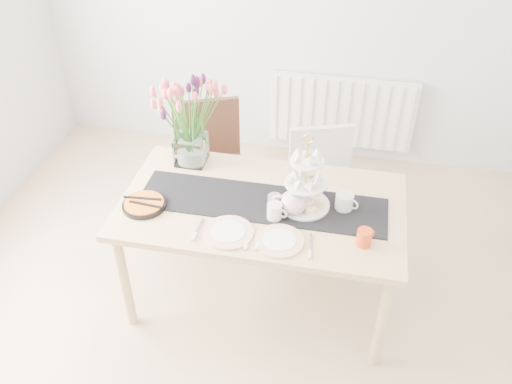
% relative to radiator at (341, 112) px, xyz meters
% --- Properties ---
extents(room_shell, '(4.50, 4.50, 4.50)m').
position_rel_radiator_xyz_m(room_shell, '(-0.50, -2.19, 0.85)').
color(room_shell, tan).
rests_on(room_shell, ground).
extents(radiator, '(1.20, 0.08, 0.60)m').
position_rel_radiator_xyz_m(radiator, '(0.00, 0.00, 0.00)').
color(radiator, white).
rests_on(radiator, room_shell).
extents(dining_table, '(1.60, 0.90, 0.75)m').
position_rel_radiator_xyz_m(dining_table, '(-0.34, -1.69, 0.22)').
color(dining_table, tan).
rests_on(dining_table, ground).
extents(chair_brown, '(0.60, 0.60, 0.93)m').
position_rel_radiator_xyz_m(chair_brown, '(-0.84, -1.01, 0.10)').
color(chair_brown, '#351D13').
rests_on(chair_brown, ground).
extents(chair_white, '(0.54, 0.54, 0.86)m').
position_rel_radiator_xyz_m(chair_white, '(-0.04, -1.07, 0.05)').
color(chair_white, silver).
rests_on(chair_white, ground).
extents(table_runner, '(1.40, 0.35, 0.01)m').
position_rel_radiator_xyz_m(table_runner, '(-0.34, -1.69, 0.30)').
color(table_runner, black).
rests_on(table_runner, dining_table).
extents(tulip_vase, '(0.65, 0.65, 0.56)m').
position_rel_radiator_xyz_m(tulip_vase, '(-0.85, -1.36, 0.66)').
color(tulip_vase, silver).
rests_on(tulip_vase, dining_table).
extents(cake_stand, '(0.29, 0.29, 0.42)m').
position_rel_radiator_xyz_m(cake_stand, '(-0.11, -1.67, 0.42)').
color(cake_stand, gold).
rests_on(cake_stand, dining_table).
extents(teapot, '(0.24, 0.19, 0.15)m').
position_rel_radiator_xyz_m(teapot, '(-0.16, -1.74, 0.37)').
color(teapot, white).
rests_on(teapot, dining_table).
extents(cream_jug, '(0.13, 0.13, 0.10)m').
position_rel_radiator_xyz_m(cream_jug, '(0.11, -1.64, 0.35)').
color(cream_jug, silver).
rests_on(cream_jug, dining_table).
extents(tart_tin, '(0.25, 0.25, 0.03)m').
position_rel_radiator_xyz_m(tart_tin, '(-0.98, -1.85, 0.31)').
color(tart_tin, black).
rests_on(tart_tin, dining_table).
extents(mug_grey, '(0.11, 0.11, 0.09)m').
position_rel_radiator_xyz_m(mug_grey, '(-0.26, -1.72, 0.35)').
color(mug_grey, gray).
rests_on(mug_grey, dining_table).
extents(mug_white, '(0.10, 0.10, 0.10)m').
position_rel_radiator_xyz_m(mug_white, '(-0.25, -1.80, 0.35)').
color(mug_white, silver).
rests_on(mug_white, dining_table).
extents(mug_orange, '(0.11, 0.11, 0.09)m').
position_rel_radiator_xyz_m(mug_orange, '(0.24, -1.91, 0.35)').
color(mug_orange, red).
rests_on(mug_orange, dining_table).
extents(plate_left, '(0.29, 0.29, 0.01)m').
position_rel_radiator_xyz_m(plate_left, '(-0.46, -1.97, 0.31)').
color(plate_left, white).
rests_on(plate_left, dining_table).
extents(plate_right, '(0.28, 0.28, 0.01)m').
position_rel_radiator_xyz_m(plate_right, '(-0.19, -1.98, 0.31)').
color(plate_right, white).
rests_on(plate_right, dining_table).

